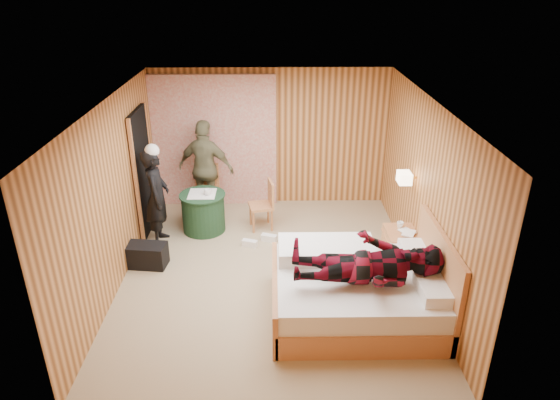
{
  "coord_description": "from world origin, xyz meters",
  "views": [
    {
      "loc": [
        0.04,
        -6.13,
        3.99
      ],
      "look_at": [
        0.14,
        0.26,
        1.05
      ],
      "focal_mm": 32.0,
      "sensor_mm": 36.0,
      "label": 1
    }
  ],
  "objects_px": {
    "nightstand": "(400,249)",
    "man_on_bed": "(369,254)",
    "duffel_bag": "(146,255)",
    "chair_far": "(207,186)",
    "man_at_table": "(206,169)",
    "woman_standing": "(157,197)",
    "wall_lamp": "(405,178)",
    "chair_near": "(265,201)",
    "bed": "(359,291)",
    "round_table": "(203,212)"
  },
  "relations": [
    {
      "from": "nightstand",
      "to": "man_at_table",
      "type": "xyz_separation_m",
      "value": [
        -3.0,
        1.86,
        0.56
      ]
    },
    {
      "from": "duffel_bag",
      "to": "man_on_bed",
      "type": "distance_m",
      "value": 3.41
    },
    {
      "from": "woman_standing",
      "to": "man_at_table",
      "type": "height_order",
      "value": "man_at_table"
    },
    {
      "from": "bed",
      "to": "nightstand",
      "type": "relative_size",
      "value": 3.46
    },
    {
      "from": "nightstand",
      "to": "round_table",
      "type": "bearing_deg",
      "value": 157.82
    },
    {
      "from": "bed",
      "to": "round_table",
      "type": "distance_m",
      "value": 3.2
    },
    {
      "from": "wall_lamp",
      "to": "chair_far",
      "type": "relative_size",
      "value": 0.28
    },
    {
      "from": "nightstand",
      "to": "man_on_bed",
      "type": "distance_m",
      "value": 1.63
    },
    {
      "from": "chair_far",
      "to": "chair_near",
      "type": "relative_size",
      "value": 1.1
    },
    {
      "from": "chair_near",
      "to": "man_on_bed",
      "type": "xyz_separation_m",
      "value": [
        1.24,
        -2.58,
        0.51
      ]
    },
    {
      "from": "bed",
      "to": "woman_standing",
      "type": "height_order",
      "value": "woman_standing"
    },
    {
      "from": "woman_standing",
      "to": "chair_near",
      "type": "bearing_deg",
      "value": -80.0
    },
    {
      "from": "round_table",
      "to": "chair_near",
      "type": "height_order",
      "value": "chair_near"
    },
    {
      "from": "chair_near",
      "to": "woman_standing",
      "type": "relative_size",
      "value": 0.54
    },
    {
      "from": "woman_standing",
      "to": "man_on_bed",
      "type": "relative_size",
      "value": 0.89
    },
    {
      "from": "chair_far",
      "to": "chair_near",
      "type": "xyz_separation_m",
      "value": [
        1.03,
        -0.54,
        -0.05
      ]
    },
    {
      "from": "nightstand",
      "to": "man_on_bed",
      "type": "xyz_separation_m",
      "value": [
        -0.73,
        -1.29,
        0.7
      ]
    },
    {
      "from": "woman_standing",
      "to": "man_on_bed",
      "type": "height_order",
      "value": "man_on_bed"
    },
    {
      "from": "nightstand",
      "to": "man_on_bed",
      "type": "bearing_deg",
      "value": -119.6
    },
    {
      "from": "man_on_bed",
      "to": "woman_standing",
      "type": "bearing_deg",
      "value": 143.86
    },
    {
      "from": "chair_near",
      "to": "duffel_bag",
      "type": "height_order",
      "value": "chair_near"
    },
    {
      "from": "chair_near",
      "to": "duffel_bag",
      "type": "xyz_separation_m",
      "value": [
        -1.76,
        -1.18,
        -0.32
      ]
    },
    {
      "from": "nightstand",
      "to": "woman_standing",
      "type": "distance_m",
      "value": 3.78
    },
    {
      "from": "wall_lamp",
      "to": "nightstand",
      "type": "distance_m",
      "value": 1.05
    },
    {
      "from": "nightstand",
      "to": "woman_standing",
      "type": "xyz_separation_m",
      "value": [
        -3.65,
        0.85,
        0.48
      ]
    },
    {
      "from": "round_table",
      "to": "chair_far",
      "type": "relative_size",
      "value": 0.81
    },
    {
      "from": "nightstand",
      "to": "chair_near",
      "type": "distance_m",
      "value": 2.37
    },
    {
      "from": "chair_near",
      "to": "woman_standing",
      "type": "height_order",
      "value": "woman_standing"
    },
    {
      "from": "chair_near",
      "to": "duffel_bag",
      "type": "relative_size",
      "value": 1.38
    },
    {
      "from": "woman_standing",
      "to": "man_on_bed",
      "type": "bearing_deg",
      "value": -131.2
    },
    {
      "from": "round_table",
      "to": "woman_standing",
      "type": "height_order",
      "value": "woman_standing"
    },
    {
      "from": "duffel_bag",
      "to": "chair_far",
      "type": "bearing_deg",
      "value": 74.07
    },
    {
      "from": "woman_standing",
      "to": "man_at_table",
      "type": "xyz_separation_m",
      "value": [
        0.65,
        1.01,
        0.08
      ]
    },
    {
      "from": "nightstand",
      "to": "chair_near",
      "type": "relative_size",
      "value": 0.72
    },
    {
      "from": "woman_standing",
      "to": "chair_far",
      "type": "bearing_deg",
      "value": -38.25
    },
    {
      "from": "wall_lamp",
      "to": "man_on_bed",
      "type": "distance_m",
      "value": 1.81
    },
    {
      "from": "nightstand",
      "to": "woman_standing",
      "type": "relative_size",
      "value": 0.39
    },
    {
      "from": "nightstand",
      "to": "duffel_bag",
      "type": "bearing_deg",
      "value": 178.23
    },
    {
      "from": "round_table",
      "to": "chair_near",
      "type": "relative_size",
      "value": 0.89
    },
    {
      "from": "chair_far",
      "to": "man_on_bed",
      "type": "relative_size",
      "value": 0.53
    },
    {
      "from": "nightstand",
      "to": "round_table",
      "type": "distance_m",
      "value": 3.24
    },
    {
      "from": "wall_lamp",
      "to": "nightstand",
      "type": "height_order",
      "value": "wall_lamp"
    },
    {
      "from": "chair_near",
      "to": "man_on_bed",
      "type": "distance_m",
      "value": 2.91
    },
    {
      "from": "nightstand",
      "to": "chair_far",
      "type": "relative_size",
      "value": 0.66
    },
    {
      "from": "bed",
      "to": "chair_near",
      "type": "distance_m",
      "value": 2.65
    },
    {
      "from": "round_table",
      "to": "man_at_table",
      "type": "relative_size",
      "value": 0.44
    },
    {
      "from": "nightstand",
      "to": "man_at_table",
      "type": "height_order",
      "value": "man_at_table"
    },
    {
      "from": "round_table",
      "to": "man_at_table",
      "type": "distance_m",
      "value": 0.82
    },
    {
      "from": "nightstand",
      "to": "chair_far",
      "type": "xyz_separation_m",
      "value": [
        -3.0,
        1.83,
        0.23
      ]
    },
    {
      "from": "chair_far",
      "to": "man_at_table",
      "type": "distance_m",
      "value": 0.32
    }
  ]
}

